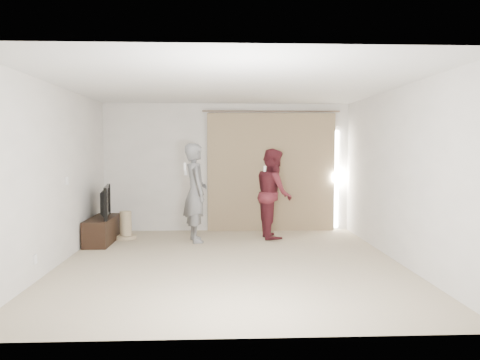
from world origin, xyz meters
The scene contains 10 objects.
floor centered at (0.00, 0.00, 0.00)m, with size 5.50×5.50×0.00m, color #BFB18F.
wall_back centered at (0.00, 2.75, 1.30)m, with size 5.00×0.04×2.60m, color silver.
wall_left centered at (-2.50, 0.00, 1.30)m, with size 0.04×5.50×2.60m.
ceiling centered at (0.00, 0.00, 2.60)m, with size 5.00×5.50×0.01m, color silver.
curtain centered at (0.91, 2.68, 1.20)m, with size 2.80×0.11×2.46m.
tv_console centered at (-2.27, 1.57, 0.23)m, with size 0.41×1.18×0.46m, color black.
tv centered at (-2.27, 1.57, 0.74)m, with size 0.99×0.13×0.57m, color black.
scratching_post centered at (-1.91, 1.93, 0.21)m, with size 0.39×0.39×0.52m.
person_man centered at (-0.59, 1.62, 0.89)m, with size 0.58×0.74×1.78m.
person_woman centered at (0.86, 1.91, 0.84)m, with size 0.70×0.87×1.69m.
Camera 1 is at (-0.16, -6.82, 1.71)m, focal length 35.00 mm.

